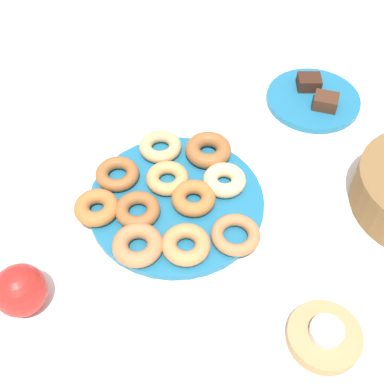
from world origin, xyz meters
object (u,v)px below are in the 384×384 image
object	(u,v)px
brownie_far	(326,101)
tealight	(327,332)
donut_1	(236,235)
cake_plate	(313,100)
donut_3	(186,245)
donut_0	(208,150)
apple	(21,290)
donut_plate	(176,202)
donut_6	(138,245)
donut_4	(117,174)
donut_2	(167,178)
donut_10	(97,208)
candle_holder	(324,337)
donut_9	(224,180)
donut_7	(160,146)
brownie_near	(309,82)
donut_8	(193,200)
donut_5	(138,210)

from	to	relation	value
brownie_far	tealight	xyz separation A→B (m)	(0.52, 0.04, 0.00)
donut_1	cake_plate	size ratio (longest dim) A/B	0.42
donut_3	tealight	bearing A→B (deg)	67.02
donut_0	apple	bearing A→B (deg)	-29.97
donut_plate	brownie_far	size ratio (longest dim) A/B	6.46
donut_6	apple	distance (m)	0.20
donut_4	donut_0	bearing A→B (deg)	122.67
donut_2	tealight	xyz separation A→B (m)	(0.24, 0.31, 0.00)
donut_3	donut_10	size ratio (longest dim) A/B	1.04
donut_2	candle_holder	world-z (taller)	donut_2
cake_plate	candle_holder	world-z (taller)	candle_holder
donut_9	candle_holder	world-z (taller)	donut_9
donut_2	donut_7	bearing A→B (deg)	-155.40
donut_3	donut_10	bearing A→B (deg)	-102.63
donut_7	brownie_near	xyz separation A→B (m)	(-0.26, 0.27, 0.00)
tealight	candle_holder	bearing A→B (deg)	0.00
donut_plate	donut_6	world-z (taller)	donut_6
brownie_near	donut_2	bearing A→B (deg)	-34.00
donut_6	brownie_near	world-z (taller)	same
donut_plate	cake_plate	xyz separation A→B (m)	(-0.35, 0.22, 0.00)
cake_plate	candle_holder	xyz separation A→B (m)	(0.55, 0.06, 0.00)
donut_2	donut_9	world-z (taller)	donut_9
donut_1	donut_10	world-z (taller)	donut_10
donut_3	cake_plate	distance (m)	0.48
donut_9	candle_holder	distance (m)	0.33
donut_1	brownie_far	size ratio (longest dim) A/B	1.71
donut_8	cake_plate	bearing A→B (deg)	151.92
donut_9	candle_holder	size ratio (longest dim) A/B	0.70
cake_plate	brownie_near	world-z (taller)	brownie_near
donut_0	apple	xyz separation A→B (m)	(0.37, -0.22, 0.01)
donut_7	donut_10	size ratio (longest dim) A/B	1.03
cake_plate	brownie_near	size ratio (longest dim) A/B	4.06
donut_2	donut_6	size ratio (longest dim) A/B	0.92
donut_3	donut_2	bearing A→B (deg)	-152.88
donut_5	apple	bearing A→B (deg)	-31.60
donut_0	tealight	xyz separation A→B (m)	(0.33, 0.25, 0.00)
cake_plate	apple	distance (m)	0.72
donut_2	donut_plate	bearing A→B (deg)	36.03
tealight	donut_4	bearing A→B (deg)	-119.26
tealight	donut_0	bearing A→B (deg)	-142.26
brownie_far	tealight	bearing A→B (deg)	4.32
donut_0	donut_6	xyz separation A→B (m)	(0.24, -0.07, -0.00)
donut_1	donut_7	xyz separation A→B (m)	(-0.17, -0.18, 0.00)
donut_0	brownie_near	world-z (taller)	donut_0
candle_holder	donut_3	bearing A→B (deg)	-112.98
donut_plate	donut_9	world-z (taller)	donut_9
donut_4	candle_holder	world-z (taller)	donut_4
donut_7	donut_9	distance (m)	0.15
donut_7	cake_plate	world-z (taller)	donut_7
donut_4	brownie_far	bearing A→B (deg)	129.07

